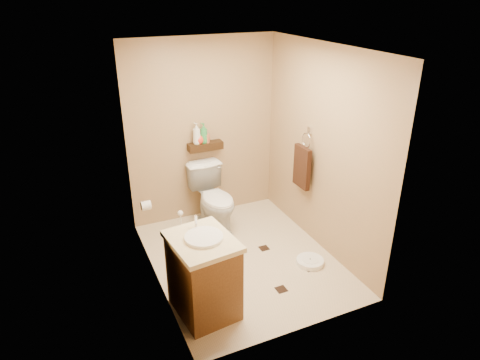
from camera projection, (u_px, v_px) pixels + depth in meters
name	position (u px, v px, depth m)	size (l,w,h in m)	color
ground	(242.00, 259.00, 5.03)	(2.50, 2.50, 0.00)	beige
wall_back	(203.00, 131.00, 5.57)	(2.00, 0.04, 2.40)	#9F815A
wall_front	(306.00, 218.00, 3.50)	(2.00, 0.04, 2.40)	#9F815A
wall_left	(149.00, 181.00, 4.16)	(0.04, 2.50, 2.40)	#9F815A
wall_right	(322.00, 151.00, 4.91)	(0.04, 2.50, 2.40)	#9F815A
ceiling	(243.00, 47.00, 4.04)	(2.00, 2.50, 0.02)	silver
wall_shelf	(205.00, 146.00, 5.58)	(0.46, 0.14, 0.10)	#321B0D
floor_accents	(247.00, 259.00, 5.02)	(1.23, 1.33, 0.01)	black
toilet	(214.00, 199.00, 5.54)	(0.46, 0.81, 0.82)	white
vanity	(203.00, 275.00, 4.07)	(0.63, 0.73, 0.95)	brown
bathroom_scale	(310.00, 261.00, 4.93)	(0.35, 0.35, 0.06)	white
toilet_brush	(181.00, 230.00, 5.34)	(0.10, 0.10, 0.42)	#1A6A68
towel_ring	(302.00, 165.00, 5.19)	(0.12, 0.30, 0.76)	silver
toilet_paper	(146.00, 206.00, 4.97)	(0.12, 0.11, 0.12)	white
bottle_a	(197.00, 134.00, 5.46)	(0.11, 0.11, 0.28)	white
bottle_b	(199.00, 138.00, 5.49)	(0.07, 0.07, 0.15)	yellow
bottle_c	(199.00, 138.00, 5.49)	(0.12, 0.12, 0.16)	#F6391C
bottle_d	(204.00, 133.00, 5.50)	(0.10, 0.10, 0.26)	#2D8841
bottle_e	(206.00, 136.00, 5.53)	(0.07, 0.07, 0.16)	#C86542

